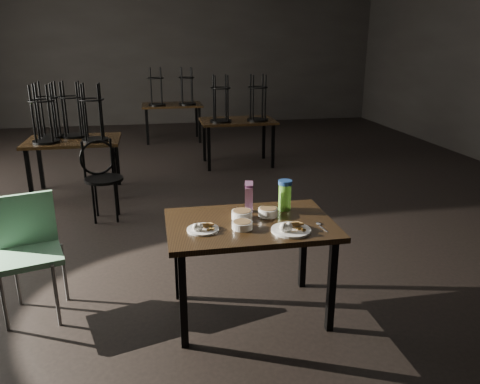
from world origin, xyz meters
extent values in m
plane|color=black|center=(0.00, 0.00, 0.00)|extent=(12.00, 12.00, 0.00)
cube|color=black|center=(0.00, 6.00, 1.60)|extent=(10.00, 0.04, 3.20)
cube|color=black|center=(0.11, -2.69, 0.73)|extent=(1.20, 0.80, 0.04)
cube|color=black|center=(-0.41, -3.01, 0.35)|extent=(0.05, 0.05, 0.71)
cube|color=black|center=(0.63, -3.01, 0.35)|extent=(0.05, 0.05, 0.71)
cube|color=black|center=(-0.41, -2.37, 0.35)|extent=(0.05, 0.05, 0.71)
cube|color=black|center=(0.63, -2.37, 0.35)|extent=(0.05, 0.05, 0.71)
cylinder|color=white|center=(-0.24, -2.77, 0.76)|extent=(0.22, 0.22, 0.01)
cube|color=#986535|center=(-0.24, -2.74, 0.80)|extent=(0.08, 0.08, 0.04)
cube|color=#986535|center=(-0.21, -2.74, 0.80)|extent=(0.09, 0.09, 0.03)
ellipsoid|color=white|center=(-0.29, -2.80, 0.79)|extent=(0.04, 0.04, 0.05)
ellipsoid|color=white|center=(-0.26, -2.80, 0.79)|extent=(0.04, 0.04, 0.05)
cylinder|color=white|center=(0.35, -2.90, 0.76)|extent=(0.27, 0.27, 0.02)
cube|color=#986535|center=(0.36, -2.86, 0.82)|extent=(0.10, 0.10, 0.05)
cube|color=#986535|center=(0.39, -2.86, 0.82)|extent=(0.11, 0.12, 0.03)
ellipsoid|color=white|center=(0.29, -2.94, 0.80)|extent=(0.05, 0.05, 0.07)
ellipsoid|color=white|center=(0.32, -2.94, 0.80)|extent=(0.05, 0.05, 0.07)
cylinder|color=white|center=(0.07, -2.60, 0.78)|extent=(0.15, 0.15, 0.06)
cylinder|color=brown|center=(0.07, -2.60, 0.80)|extent=(0.13, 0.13, 0.01)
cylinder|color=white|center=(0.27, -2.58, 0.78)|extent=(0.15, 0.15, 0.06)
cylinder|color=brown|center=(0.27, -2.58, 0.80)|extent=(0.13, 0.13, 0.01)
cylinder|color=white|center=(0.03, -2.79, 0.77)|extent=(0.14, 0.14, 0.05)
cylinder|color=brown|center=(0.03, -2.79, 0.79)|extent=(0.12, 0.12, 0.01)
cube|color=#901A7D|center=(0.14, -2.47, 0.85)|extent=(0.07, 0.07, 0.20)
cube|color=#901A7D|center=(0.14, -2.47, 0.97)|extent=(0.07, 0.07, 0.06)
cylinder|color=#78DA40|center=(0.42, -2.48, 0.85)|extent=(0.13, 0.13, 0.20)
cylinder|color=navy|center=(0.42, -2.48, 0.97)|extent=(0.14, 0.14, 0.03)
ellipsoid|color=silver|center=(0.58, -2.81, 0.75)|extent=(0.04, 0.06, 0.01)
cube|color=silver|center=(0.58, -2.91, 0.75)|extent=(0.02, 0.13, 0.00)
cylinder|color=black|center=(-1.12, -0.45, 0.49)|extent=(0.43, 0.43, 0.03)
torus|color=black|center=(-1.19, -0.28, 0.70)|extent=(0.40, 0.18, 0.42)
cylinder|color=black|center=(-1.00, -0.32, 0.24)|extent=(0.03, 0.03, 0.49)
cylinder|color=black|center=(-1.24, -0.32, 0.24)|extent=(0.03, 0.03, 0.49)
cylinder|color=black|center=(-1.24, -0.57, 0.24)|extent=(0.03, 0.03, 0.49)
cylinder|color=black|center=(-1.00, -0.57, 0.24)|extent=(0.03, 0.03, 0.49)
cube|color=#70AF85|center=(-1.47, -2.41, 0.49)|extent=(0.52, 0.52, 0.04)
cube|color=#70AF85|center=(-1.53, -2.23, 0.71)|extent=(0.42, 0.15, 0.40)
cylinder|color=slate|center=(-1.65, -2.59, 0.25)|extent=(0.03, 0.03, 0.49)
cylinder|color=slate|center=(-1.30, -2.59, 0.25)|extent=(0.03, 0.03, 0.49)
cylinder|color=slate|center=(-1.65, -2.23, 0.25)|extent=(0.03, 0.03, 0.49)
cylinder|color=slate|center=(-1.30, -2.23, 0.25)|extent=(0.03, 0.03, 0.49)
cube|color=black|center=(-1.58, 0.61, 0.73)|extent=(1.20, 0.80, 0.04)
cube|color=black|center=(-2.10, 0.29, 0.35)|extent=(0.05, 0.05, 0.71)
cube|color=black|center=(-1.06, 0.29, 0.35)|extent=(0.05, 0.05, 0.71)
cube|color=black|center=(-2.10, 0.93, 0.35)|extent=(0.05, 0.05, 0.71)
cube|color=black|center=(-1.06, 0.93, 0.35)|extent=(0.05, 0.05, 0.71)
cylinder|color=black|center=(-1.88, 0.46, 0.77)|extent=(0.34, 0.34, 0.03)
torus|color=black|center=(-1.88, 0.46, 1.27)|extent=(0.32, 0.32, 0.02)
cylinder|color=black|center=(-1.78, 0.56, 1.13)|extent=(0.03, 0.03, 0.70)
cylinder|color=black|center=(-1.98, 0.56, 1.13)|extent=(0.03, 0.03, 0.70)
cylinder|color=black|center=(-1.98, 0.36, 1.13)|extent=(0.03, 0.03, 0.70)
cylinder|color=black|center=(-1.78, 0.36, 1.13)|extent=(0.03, 0.03, 0.70)
cylinder|color=black|center=(-1.28, 0.46, 0.77)|extent=(0.34, 0.34, 0.03)
torus|color=black|center=(-1.28, 0.46, 1.27)|extent=(0.32, 0.32, 0.02)
cylinder|color=black|center=(-1.18, 0.56, 1.13)|extent=(0.03, 0.03, 0.70)
cylinder|color=black|center=(-1.38, 0.56, 1.13)|extent=(0.03, 0.03, 0.70)
cylinder|color=black|center=(-1.38, 0.36, 1.13)|extent=(0.03, 0.03, 0.70)
cylinder|color=black|center=(-1.18, 0.36, 1.13)|extent=(0.03, 0.03, 0.70)
cylinder|color=black|center=(-1.58, 0.79, 0.77)|extent=(0.34, 0.34, 0.03)
torus|color=black|center=(-1.58, 0.79, 1.27)|extent=(0.32, 0.32, 0.02)
cylinder|color=black|center=(-1.48, 0.89, 1.13)|extent=(0.03, 0.03, 0.70)
cylinder|color=black|center=(-1.68, 0.89, 1.13)|extent=(0.03, 0.03, 0.70)
cylinder|color=black|center=(-1.68, 0.69, 1.13)|extent=(0.03, 0.03, 0.70)
cylinder|color=black|center=(-1.48, 0.69, 1.13)|extent=(0.03, 0.03, 0.70)
cylinder|color=black|center=(-1.88, 0.79, 0.77)|extent=(0.34, 0.34, 0.03)
torus|color=black|center=(-1.88, 0.79, 1.27)|extent=(0.32, 0.32, 0.02)
cylinder|color=black|center=(-1.78, 0.89, 1.13)|extent=(0.03, 0.03, 0.70)
cylinder|color=black|center=(-1.98, 0.89, 1.13)|extent=(0.03, 0.03, 0.70)
cylinder|color=black|center=(-1.98, 0.69, 1.13)|extent=(0.03, 0.03, 0.70)
cylinder|color=black|center=(-1.78, 0.69, 1.13)|extent=(0.03, 0.03, 0.70)
cube|color=black|center=(0.83, 1.74, 0.73)|extent=(1.20, 0.80, 0.04)
cube|color=black|center=(0.31, 1.42, 0.35)|extent=(0.05, 0.05, 0.71)
cube|color=black|center=(1.35, 1.42, 0.35)|extent=(0.05, 0.05, 0.71)
cube|color=black|center=(0.31, 2.06, 0.35)|extent=(0.05, 0.05, 0.71)
cube|color=black|center=(1.35, 2.06, 0.35)|extent=(0.05, 0.05, 0.71)
cylinder|color=black|center=(0.53, 1.59, 0.77)|extent=(0.34, 0.34, 0.03)
torus|color=black|center=(0.53, 1.59, 1.27)|extent=(0.32, 0.32, 0.02)
cylinder|color=black|center=(0.63, 1.69, 1.13)|extent=(0.03, 0.03, 0.70)
cylinder|color=black|center=(0.43, 1.69, 1.13)|extent=(0.03, 0.03, 0.70)
cylinder|color=black|center=(0.43, 1.49, 1.13)|extent=(0.03, 0.03, 0.70)
cylinder|color=black|center=(0.63, 1.49, 1.13)|extent=(0.03, 0.03, 0.70)
cylinder|color=black|center=(1.13, 1.59, 0.77)|extent=(0.34, 0.34, 0.03)
torus|color=black|center=(1.13, 1.59, 1.27)|extent=(0.32, 0.32, 0.02)
cylinder|color=black|center=(1.23, 1.69, 1.13)|extent=(0.03, 0.03, 0.70)
cylinder|color=black|center=(1.03, 1.69, 1.13)|extent=(0.03, 0.03, 0.70)
cylinder|color=black|center=(1.03, 1.49, 1.13)|extent=(0.03, 0.03, 0.70)
cylinder|color=black|center=(1.23, 1.49, 1.13)|extent=(0.03, 0.03, 0.70)
cube|color=black|center=(-0.13, 3.90, 0.73)|extent=(1.20, 0.80, 0.04)
cube|color=black|center=(-0.65, 3.58, 0.35)|extent=(0.05, 0.05, 0.71)
cube|color=black|center=(0.39, 3.58, 0.35)|extent=(0.05, 0.05, 0.71)
cube|color=black|center=(-0.65, 4.22, 0.35)|extent=(0.05, 0.05, 0.71)
cube|color=black|center=(0.39, 4.22, 0.35)|extent=(0.05, 0.05, 0.71)
cylinder|color=black|center=(-0.43, 3.75, 0.77)|extent=(0.34, 0.34, 0.03)
torus|color=black|center=(-0.43, 3.75, 1.27)|extent=(0.32, 0.32, 0.02)
cylinder|color=black|center=(-0.33, 3.85, 1.13)|extent=(0.03, 0.03, 0.70)
cylinder|color=black|center=(-0.53, 3.85, 1.13)|extent=(0.03, 0.03, 0.70)
cylinder|color=black|center=(-0.53, 3.65, 1.13)|extent=(0.03, 0.03, 0.70)
cylinder|color=black|center=(-0.33, 3.65, 1.13)|extent=(0.03, 0.03, 0.70)
cylinder|color=black|center=(0.17, 3.75, 0.77)|extent=(0.34, 0.34, 0.03)
torus|color=black|center=(0.17, 3.75, 1.27)|extent=(0.32, 0.32, 0.02)
cylinder|color=black|center=(0.27, 3.85, 1.13)|extent=(0.03, 0.03, 0.70)
cylinder|color=black|center=(0.07, 3.85, 1.13)|extent=(0.03, 0.03, 0.70)
cylinder|color=black|center=(0.07, 3.65, 1.13)|extent=(0.03, 0.03, 0.70)
cylinder|color=black|center=(0.27, 3.65, 1.13)|extent=(0.03, 0.03, 0.70)
camera|label=1|loc=(-0.54, -5.75, 2.01)|focal=35.00mm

